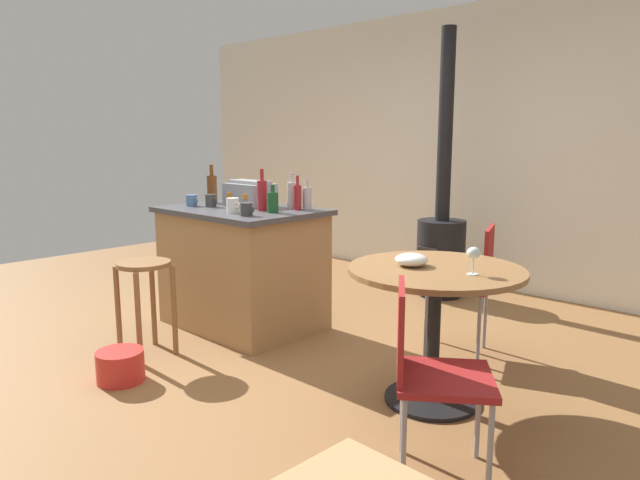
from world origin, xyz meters
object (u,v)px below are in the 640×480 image
dining_table (435,300)px  bottle_4 (307,198)px  folding_chair_near (428,367)px  cup_3 (211,201)px  bottle_1 (273,202)px  bottle_3 (298,197)px  bottle_2 (262,195)px  wood_stove (441,235)px  serving_bowl (411,260)px  toolbox (250,194)px  kitchen_island (243,267)px  bottle_5 (292,195)px  cup_0 (247,209)px  folding_chair_far (469,279)px  bottle_0 (212,188)px  plastic_bucket (120,366)px  cup_1 (233,205)px  cup_2 (192,200)px  wooden_stool (145,286)px  wine_glass (474,254)px

dining_table → bottle_4: 1.52m
folding_chair_near → cup_3: bearing=164.5°
bottle_1 → bottle_3: 0.23m
bottle_2 → dining_table: bearing=-5.3°
wood_stove → bottle_2: wood_stove is taller
bottle_2 → serving_bowl: bottle_2 is taller
toolbox → kitchen_island: bearing=-63.1°
bottle_5 → cup_0: bottle_5 is taller
bottle_2 → cup_0: bearing=-63.1°
kitchen_island → cup_0: 0.67m
bottle_3 → folding_chair_far: bearing=19.0°
toolbox → bottle_0: bearing=-167.0°
folding_chair_near → bottle_2: bearing=158.0°
bottle_4 → bottle_2: bearing=-121.9°
toolbox → bottle_4: bearing=16.4°
wood_stove → cup_0: wood_stove is taller
dining_table → kitchen_island: bearing=175.8°
bottle_2 → cup_3: bearing=-166.2°
folding_chair_near → bottle_4: 2.12m
bottle_0 → plastic_bucket: 1.74m
folding_chair_near → cup_1: (-2.00, 0.56, 0.48)m
toolbox → bottle_3: bottle_3 is taller
wood_stove → bottle_1: (-0.30, -1.80, 0.43)m
folding_chair_far → dining_table: bearing=-74.3°
wood_stove → toolbox: wood_stove is taller
cup_2 → folding_chair_far: bearing=22.1°
wooden_stool → wood_stove: (0.66, 2.63, 0.09)m
bottle_2 → cup_0: size_ratio=2.47×
bottle_3 → cup_2: bearing=-153.4°
bottle_5 → serving_bowl: 1.46m
toolbox → plastic_bucket: 1.67m
toolbox → cup_3: toolbox is taller
bottle_3 → plastic_bucket: 1.69m
dining_table → wine_glass: size_ratio=6.61×
wooden_stool → folding_chair_far: 2.16m
serving_bowl → folding_chair_near: bearing=-49.8°
folding_chair_far → bottle_5: (-1.28, -0.38, 0.50)m
serving_bowl → wine_glass: bearing=7.7°
folding_chair_near → bottle_3: 2.10m
dining_table → folding_chair_far: bearing=105.7°
bottle_5 → bottle_4: bearing=25.8°
bottle_3 → plastic_bucket: (-0.10, -1.41, -0.92)m
cup_0 → cup_2: (-0.75, 0.07, -0.00)m
wooden_stool → wood_stove: size_ratio=0.27×
cup_3 → bottle_0: bearing=141.4°
wooden_stool → bottle_3: (0.38, 1.06, 0.54)m
bottle_3 → bottle_4: size_ratio=1.13×
wine_glass → plastic_bucket: wine_glass is taller
wood_stove → bottle_1: 1.87m
cup_0 → wood_stove: bearing=81.5°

